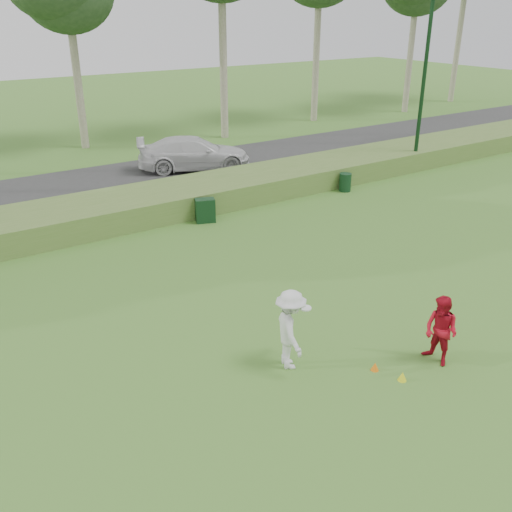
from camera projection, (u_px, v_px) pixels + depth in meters
ground at (355, 370)px, 12.66m from camera, size 120.00×120.00×0.00m
reed_strip at (140, 206)px, 21.62m from camera, size 80.00×3.00×0.90m
park_road at (96, 185)px, 25.60m from camera, size 80.00×6.00×0.06m
lamp_post at (427, 49)px, 25.86m from camera, size 0.70×0.70×8.18m
player_white at (290, 330)px, 12.45m from camera, size 1.07×1.37×1.86m
player_red at (441, 331)px, 12.62m from camera, size 0.64×0.81×1.64m
cone_orange at (375, 366)px, 12.62m from camera, size 0.18×0.18×0.20m
cone_yellow at (402, 376)px, 12.27m from camera, size 0.19×0.19×0.21m
utility_cabinet at (205, 210)px, 21.13m from camera, size 0.82×0.66×0.89m
trash_bin at (345, 182)px, 24.66m from camera, size 0.54×0.54×0.78m
car_right at (194, 153)px, 27.61m from camera, size 5.81×4.06×1.56m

